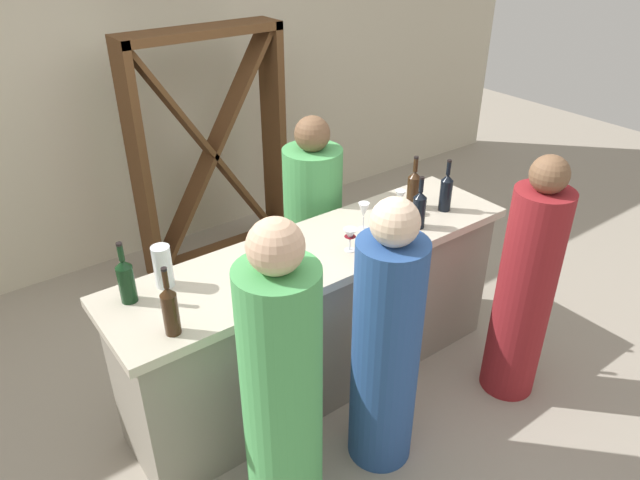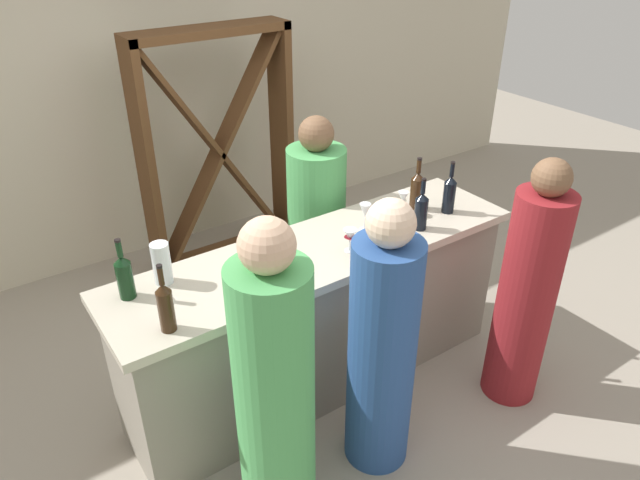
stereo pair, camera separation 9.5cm
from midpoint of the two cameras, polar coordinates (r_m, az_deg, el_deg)
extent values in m
plane|color=#9E9384|center=(3.76, 0.74, -13.21)|extent=(12.00, 12.00, 0.00)
cube|color=beige|center=(4.85, -14.94, 15.05)|extent=(8.00, 0.10, 2.80)
cube|color=gray|center=(3.47, 0.79, -7.83)|extent=(2.30, 0.54, 0.89)
cube|color=beige|center=(3.20, 0.85, -1.17)|extent=(2.38, 0.62, 0.05)
cube|color=brown|center=(4.39, -15.88, 6.65)|extent=(0.06, 0.28, 1.83)
cube|color=brown|center=(4.83, -3.16, 9.90)|extent=(0.06, 0.28, 1.83)
cube|color=brown|center=(4.34, -10.24, 19.32)|extent=(1.19, 0.28, 0.06)
cube|color=brown|center=(4.97, -8.42, -1.12)|extent=(1.19, 0.28, 0.06)
cube|color=brown|center=(4.58, -9.24, 8.40)|extent=(1.10, 0.20, 1.73)
cube|color=brown|center=(4.58, -9.24, 8.40)|extent=(1.10, 0.20, 1.73)
cylinder|color=black|center=(2.89, -17.47, -3.75)|extent=(0.08, 0.08, 0.19)
cone|color=black|center=(2.83, -17.81, -1.87)|extent=(0.08, 0.08, 0.04)
cylinder|color=black|center=(2.80, -17.99, -0.87)|extent=(0.03, 0.03, 0.08)
cylinder|color=black|center=(2.78, -18.13, -0.07)|extent=(0.03, 0.03, 0.01)
cylinder|color=#331E0F|center=(2.62, -13.67, -6.71)|extent=(0.07, 0.07, 0.20)
cone|color=#331E0F|center=(2.56, -13.99, -4.57)|extent=(0.07, 0.07, 0.04)
cylinder|color=#331E0F|center=(2.52, -14.16, -3.42)|extent=(0.02, 0.02, 0.08)
cylinder|color=black|center=(2.50, -14.29, -2.50)|extent=(0.03, 0.03, 0.01)
cylinder|color=black|center=(3.39, 10.54, 2.48)|extent=(0.08, 0.08, 0.19)
cone|color=black|center=(3.34, 10.71, 4.17)|extent=(0.08, 0.08, 0.04)
cylinder|color=black|center=(3.32, 10.81, 5.06)|extent=(0.03, 0.03, 0.08)
cylinder|color=black|center=(3.30, 10.88, 5.77)|extent=(0.03, 0.03, 0.01)
cylinder|color=#331E0F|center=(3.61, 10.09, 4.42)|extent=(0.08, 0.08, 0.20)
cone|color=#331E0F|center=(3.57, 10.26, 6.13)|extent=(0.08, 0.08, 0.04)
cylinder|color=#331E0F|center=(3.54, 10.35, 7.03)|extent=(0.03, 0.03, 0.08)
cylinder|color=black|center=(3.52, 10.42, 7.74)|extent=(0.03, 0.03, 0.01)
cylinder|color=black|center=(3.61, 13.13, 4.05)|extent=(0.07, 0.07, 0.19)
cone|color=black|center=(3.57, 13.35, 5.72)|extent=(0.07, 0.07, 0.04)
cylinder|color=black|center=(3.54, 13.46, 6.60)|extent=(0.03, 0.03, 0.08)
cylinder|color=black|center=(3.52, 13.55, 7.30)|extent=(0.03, 0.03, 0.01)
cylinder|color=white|center=(3.17, 3.74, -1.03)|extent=(0.06, 0.06, 0.00)
cylinder|color=white|center=(3.15, 3.76, -0.53)|extent=(0.01, 0.01, 0.06)
cone|color=white|center=(3.12, 3.80, 0.48)|extent=(0.07, 0.07, 0.07)
cone|color=maroon|center=(3.13, 3.79, 0.12)|extent=(0.06, 0.06, 0.02)
cylinder|color=white|center=(3.38, 5.13, 1.02)|extent=(0.06, 0.06, 0.00)
cylinder|color=white|center=(3.36, 5.16, 1.61)|extent=(0.01, 0.01, 0.07)
cone|color=white|center=(3.32, 5.22, 2.84)|extent=(0.07, 0.07, 0.09)
cylinder|color=white|center=(3.58, 8.70, 2.54)|extent=(0.06, 0.06, 0.00)
cylinder|color=white|center=(3.56, 8.74, 3.09)|extent=(0.01, 0.01, 0.07)
cone|color=white|center=(3.53, 8.83, 4.12)|extent=(0.06, 0.06, 0.07)
cylinder|color=silver|center=(2.94, -14.22, -2.23)|extent=(0.09, 0.09, 0.22)
cylinder|color=#4CA559|center=(2.62, -3.30, -15.71)|extent=(0.37, 0.37, 1.39)
sphere|color=#D8AD8C|center=(2.13, -3.91, -0.56)|extent=(0.22, 0.22, 0.22)
cylinder|color=maroon|center=(3.48, 20.05, -5.56)|extent=(0.32, 0.32, 1.31)
sphere|color=brown|center=(3.13, 22.39, 5.62)|extent=(0.20, 0.20, 0.20)
cylinder|color=#284C8C|center=(2.93, 6.93, -11.33)|extent=(0.37, 0.37, 1.29)
sphere|color=beige|center=(2.51, 7.96, 1.61)|extent=(0.22, 0.22, 0.22)
cylinder|color=#4CA559|center=(3.95, 0.35, 0.37)|extent=(0.40, 0.40, 1.24)
sphere|color=brown|center=(3.65, 0.39, 10.26)|extent=(0.22, 0.22, 0.22)
camera|label=1|loc=(0.05, -89.14, 0.50)|focal=32.99mm
camera|label=2|loc=(0.05, 90.86, -0.50)|focal=32.99mm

